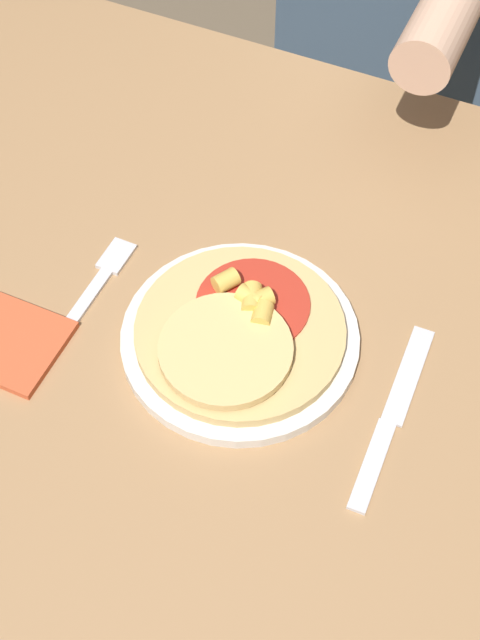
{
  "coord_description": "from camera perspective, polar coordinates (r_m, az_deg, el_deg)",
  "views": [
    {
      "loc": [
        0.22,
        -0.48,
        1.53
      ],
      "look_at": [
        0.01,
        -0.01,
        0.8
      ],
      "focal_mm": 50.0,
      "sensor_mm": 36.0,
      "label": 1
    }
  ],
  "objects": [
    {
      "name": "ground_plane",
      "position": [
        1.62,
        -0.2,
        -16.38
      ],
      "size": [
        8.0,
        8.0,
        0.0
      ],
      "primitive_type": "plane",
      "color": "brown"
    },
    {
      "name": "knife",
      "position": [
        0.89,
        9.65,
        -6.2
      ],
      "size": [
        0.03,
        0.22,
        0.0
      ],
      "color": "silver",
      "rests_on": "dining_table"
    },
    {
      "name": "plate",
      "position": [
        0.92,
        0.0,
        -1.2
      ],
      "size": [
        0.25,
        0.25,
        0.01
      ],
      "color": "silver",
      "rests_on": "dining_table"
    },
    {
      "name": "pizza",
      "position": [
        0.9,
        -0.11,
        -0.75
      ],
      "size": [
        0.22,
        0.22,
        0.04
      ],
      "color": "tan",
      "rests_on": "plate"
    },
    {
      "name": "dining_table",
      "position": [
        1.03,
        -0.31,
        -4.47
      ],
      "size": [
        1.09,
        0.9,
        0.76
      ],
      "color": "#9E754C",
      "rests_on": "ground_plane"
    },
    {
      "name": "fork",
      "position": [
        0.97,
        -9.38,
        1.9
      ],
      "size": [
        0.03,
        0.18,
        0.0
      ],
      "color": "silver",
      "rests_on": "dining_table"
    }
  ]
}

